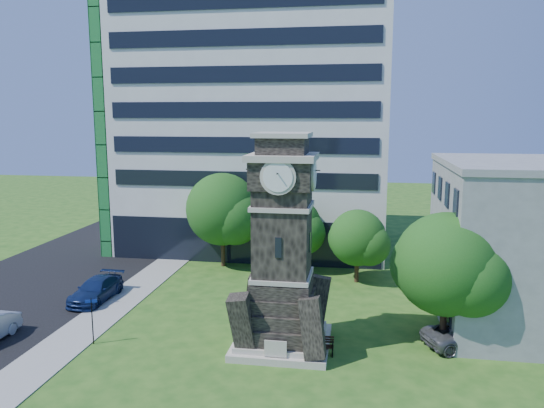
% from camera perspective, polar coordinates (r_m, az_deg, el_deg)
% --- Properties ---
extents(ground, '(160.00, 160.00, 0.00)m').
position_cam_1_polar(ground, '(30.50, -5.29, -16.05)').
color(ground, '#235317').
rests_on(ground, ground).
extents(sidewalk, '(3.00, 70.00, 0.06)m').
position_cam_1_polar(sidewalk, '(38.03, -17.56, -11.12)').
color(sidewalk, gray).
rests_on(sidewalk, ground).
extents(clock_tower, '(5.40, 5.40, 12.22)m').
position_cam_1_polar(clock_tower, '(29.93, 1.12, -5.72)').
color(clock_tower, beige).
rests_on(clock_tower, ground).
extents(office_tall, '(26.20, 15.11, 28.60)m').
position_cam_1_polar(office_tall, '(53.45, -1.80, 10.67)').
color(office_tall, white).
rests_on(office_tall, ground).
extents(car_street_north, '(2.35, 5.46, 1.57)m').
position_cam_1_polar(car_street_north, '(40.55, -18.40, -8.74)').
color(car_street_north, '#122350').
rests_on(car_street_north, ground).
extents(car_east_lot, '(5.61, 4.21, 1.41)m').
position_cam_1_polar(car_east_lot, '(33.26, 20.20, -13.06)').
color(car_east_lot, '#56575C').
rests_on(car_east_lot, ground).
extents(park_bench, '(2.01, 0.54, 1.04)m').
position_cam_1_polar(park_bench, '(30.59, 4.71, -14.83)').
color(park_bench, black).
rests_on(park_bench, ground).
extents(street_sign, '(0.66, 0.07, 2.77)m').
position_cam_1_polar(street_sign, '(32.93, -18.80, -11.29)').
color(street_sign, black).
rests_on(street_sign, ground).
extents(tree_nw, '(6.95, 6.31, 8.25)m').
position_cam_1_polar(tree_nw, '(46.20, -5.25, -0.81)').
color(tree_nw, '#332114').
rests_on(tree_nw, ground).
extents(tree_nc, '(5.40, 4.91, 6.31)m').
position_cam_1_polar(tree_nc, '(45.05, 2.33, -2.59)').
color(tree_nc, '#332114').
rests_on(tree_nc, ground).
extents(tree_ne, '(4.93, 4.48, 5.86)m').
position_cam_1_polar(tree_ne, '(42.39, 9.26, -3.79)').
color(tree_ne, '#332114').
rests_on(tree_ne, ground).
extents(tree_east, '(6.48, 5.90, 7.80)m').
position_cam_1_polar(tree_east, '(31.75, 18.37, -6.49)').
color(tree_east, '#332114').
rests_on(tree_east, ground).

